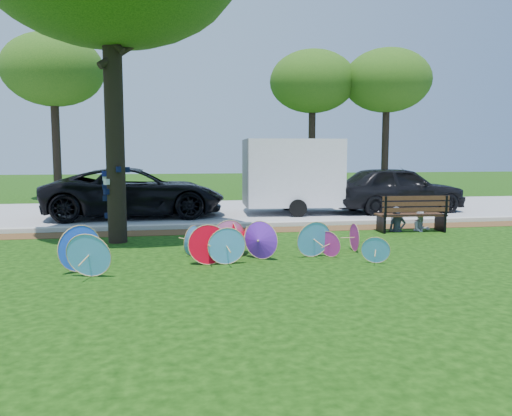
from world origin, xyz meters
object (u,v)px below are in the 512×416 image
at_px(dark_pickup, 396,189).
at_px(park_bench, 410,214).
at_px(cargo_trailer, 292,172).
at_px(black_van, 135,193).
at_px(parasol_pile, 222,243).
at_px(person_left, 398,208).
at_px(person_right, 421,212).

xyz_separation_m(dark_pickup, park_bench, (-1.65, -4.37, -0.35)).
relative_size(dark_pickup, cargo_trailer, 1.49).
height_order(black_van, dark_pickup, dark_pickup).
relative_size(black_van, dark_pickup, 1.20).
relative_size(parasol_pile, person_left, 4.72).
height_order(parasol_pile, park_bench, park_bench).
bearing_deg(parasol_pile, park_bench, 27.94).
height_order(cargo_trailer, person_left, cargo_trailer).
relative_size(parasol_pile, black_van, 1.05).
relative_size(black_van, person_right, 5.53).
bearing_deg(black_van, cargo_trailer, -92.14).
bearing_deg(person_left, park_bench, -2.93).
bearing_deg(black_van, dark_pickup, -93.54).
bearing_deg(person_right, parasol_pile, -155.22).
distance_m(parasol_pile, black_van, 7.71).
bearing_deg(park_bench, parasol_pile, -148.90).
height_order(park_bench, person_right, person_right).
relative_size(black_van, park_bench, 3.13).
bearing_deg(parasol_pile, person_right, 26.88).
xyz_separation_m(cargo_trailer, park_bench, (2.18, -4.56, -0.96)).
xyz_separation_m(parasol_pile, black_van, (-2.14, 7.40, 0.45)).
bearing_deg(cargo_trailer, person_right, -57.09).
relative_size(cargo_trailer, park_bench, 1.75).
distance_m(parasol_pile, park_bench, 6.17).
distance_m(cargo_trailer, person_right, 5.25).
bearing_deg(cargo_trailer, person_left, -64.29).
bearing_deg(person_right, cargo_trailer, 117.24).
bearing_deg(person_left, parasol_pile, -144.83).
relative_size(dark_pickup, person_left, 3.74).
height_order(dark_pickup, person_right, dark_pickup).
xyz_separation_m(parasol_pile, cargo_trailer, (3.27, 7.45, 1.09)).
relative_size(park_bench, person_left, 1.43).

